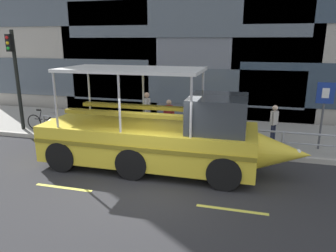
{
  "coord_description": "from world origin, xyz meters",
  "views": [
    {
      "loc": [
        2.66,
        -8.07,
        4.12
      ],
      "look_at": [
        0.0,
        1.92,
        1.3
      ],
      "focal_mm": 33.55,
      "sensor_mm": 36.0,
      "label": 1
    }
  ],
  "objects_px": {
    "traffic_light_pole": "(15,71)",
    "parking_sign": "(324,105)",
    "duck_tour_boat": "(163,137)",
    "leaned_bicycle": "(44,122)",
    "pedestrian_mid_left": "(169,115)",
    "pedestrian_near_bow": "(274,121)",
    "pedestrian_mid_right": "(147,108)"
  },
  "relations": [
    {
      "from": "leaned_bicycle",
      "to": "duck_tour_boat",
      "type": "relative_size",
      "value": 0.2
    },
    {
      "from": "parking_sign",
      "to": "leaned_bicycle",
      "type": "bearing_deg",
      "value": -177.93
    },
    {
      "from": "leaned_bicycle",
      "to": "traffic_light_pole",
      "type": "bearing_deg",
      "value": -176.04
    },
    {
      "from": "duck_tour_boat",
      "to": "pedestrian_mid_left",
      "type": "relative_size",
      "value": 5.44
    },
    {
      "from": "traffic_light_pole",
      "to": "parking_sign",
      "type": "distance_m",
      "value": 12.7
    },
    {
      "from": "parking_sign",
      "to": "pedestrian_mid_left",
      "type": "xyz_separation_m",
      "value": [
        -5.82,
        0.06,
        -0.74
      ]
    },
    {
      "from": "traffic_light_pole",
      "to": "pedestrian_mid_right",
      "type": "xyz_separation_m",
      "value": [
        5.65,
        1.22,
        -1.6
      ]
    },
    {
      "from": "duck_tour_boat",
      "to": "pedestrian_mid_right",
      "type": "relative_size",
      "value": 4.97
    },
    {
      "from": "parking_sign",
      "to": "pedestrian_mid_left",
      "type": "bearing_deg",
      "value": 179.41
    },
    {
      "from": "leaned_bicycle",
      "to": "pedestrian_mid_left",
      "type": "relative_size",
      "value": 1.09
    },
    {
      "from": "traffic_light_pole",
      "to": "parking_sign",
      "type": "xyz_separation_m",
      "value": [
        12.65,
        0.49,
        -0.95
      ]
    },
    {
      "from": "traffic_light_pole",
      "to": "pedestrian_near_bow",
      "type": "height_order",
      "value": "traffic_light_pole"
    },
    {
      "from": "traffic_light_pole",
      "to": "duck_tour_boat",
      "type": "bearing_deg",
      "value": -17.3
    },
    {
      "from": "parking_sign",
      "to": "pedestrian_mid_right",
      "type": "distance_m",
      "value": 7.07
    },
    {
      "from": "traffic_light_pole",
      "to": "pedestrian_mid_right",
      "type": "relative_size",
      "value": 2.51
    },
    {
      "from": "parking_sign",
      "to": "pedestrian_mid_right",
      "type": "bearing_deg",
      "value": 174.05
    },
    {
      "from": "pedestrian_near_bow",
      "to": "pedestrian_mid_left",
      "type": "bearing_deg",
      "value": -176.74
    },
    {
      "from": "pedestrian_near_bow",
      "to": "pedestrian_mid_left",
      "type": "relative_size",
      "value": 0.96
    },
    {
      "from": "parking_sign",
      "to": "pedestrian_near_bow",
      "type": "height_order",
      "value": "parking_sign"
    },
    {
      "from": "pedestrian_near_bow",
      "to": "parking_sign",
      "type": "bearing_deg",
      "value": -10.31
    },
    {
      "from": "parking_sign",
      "to": "pedestrian_near_bow",
      "type": "xyz_separation_m",
      "value": [
        -1.64,
        0.3,
        -0.78
      ]
    },
    {
      "from": "parking_sign",
      "to": "traffic_light_pole",
      "type": "bearing_deg",
      "value": -177.76
    },
    {
      "from": "duck_tour_boat",
      "to": "pedestrian_near_bow",
      "type": "bearing_deg",
      "value": 40.32
    },
    {
      "from": "pedestrian_near_bow",
      "to": "pedestrian_mid_right",
      "type": "distance_m",
      "value": 5.38
    },
    {
      "from": "leaned_bicycle",
      "to": "pedestrian_mid_right",
      "type": "height_order",
      "value": "pedestrian_mid_right"
    },
    {
      "from": "traffic_light_pole",
      "to": "duck_tour_boat",
      "type": "relative_size",
      "value": 0.51
    },
    {
      "from": "parking_sign",
      "to": "leaned_bicycle",
      "type": "xyz_separation_m",
      "value": [
        -11.52,
        -0.42,
        -1.33
      ]
    },
    {
      "from": "leaned_bicycle",
      "to": "pedestrian_mid_left",
      "type": "bearing_deg",
      "value": 4.77
    },
    {
      "from": "parking_sign",
      "to": "leaned_bicycle",
      "type": "height_order",
      "value": "parking_sign"
    },
    {
      "from": "traffic_light_pole",
      "to": "duck_tour_boat",
      "type": "distance_m",
      "value": 7.92
    },
    {
      "from": "traffic_light_pole",
      "to": "leaned_bicycle",
      "type": "xyz_separation_m",
      "value": [
        1.13,
        0.08,
        -2.27
      ]
    },
    {
      "from": "duck_tour_boat",
      "to": "pedestrian_mid_right",
      "type": "height_order",
      "value": "duck_tour_boat"
    }
  ]
}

